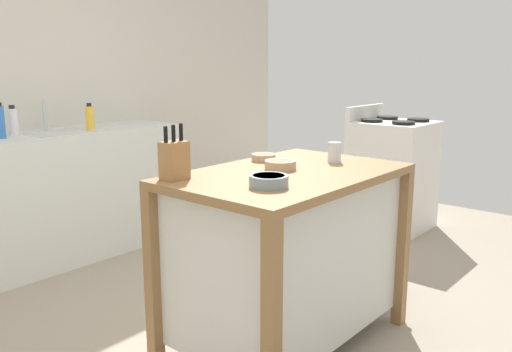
% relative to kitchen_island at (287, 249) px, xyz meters
% --- Properties ---
extents(ground_plane, '(6.75, 6.75, 0.00)m').
position_rel_kitchen_island_xyz_m(ground_plane, '(-0.20, 0.12, -0.50)').
color(ground_plane, gray).
rests_on(ground_plane, ground).
extents(wall_back, '(5.75, 0.10, 2.60)m').
position_rel_kitchen_island_xyz_m(wall_back, '(-0.20, 2.34, 0.80)').
color(wall_back, beige).
rests_on(wall_back, ground).
extents(kitchen_island, '(1.17, 0.76, 0.89)m').
position_rel_kitchen_island_xyz_m(kitchen_island, '(0.00, 0.00, 0.00)').
color(kitchen_island, olive).
rests_on(kitchen_island, ground).
extents(knife_block, '(0.11, 0.09, 0.25)m').
position_rel_kitchen_island_xyz_m(knife_block, '(-0.47, 0.28, 0.48)').
color(knife_block, '#9E7042').
rests_on(knife_block, kitchen_island).
extents(bowl_ceramic_wide, '(0.15, 0.15, 0.04)m').
position_rel_kitchen_island_xyz_m(bowl_ceramic_wide, '(0.02, 0.06, 0.41)').
color(bowl_ceramic_wide, tan).
rests_on(bowl_ceramic_wide, kitchen_island).
extents(bowl_ceramic_small, '(0.17, 0.17, 0.05)m').
position_rel_kitchen_island_xyz_m(bowl_ceramic_small, '(-0.31, -0.13, 0.42)').
color(bowl_ceramic_small, gray).
rests_on(bowl_ceramic_small, kitchen_island).
extents(bowl_stoneware_deep, '(0.13, 0.13, 0.04)m').
position_rel_kitchen_island_xyz_m(bowl_stoneware_deep, '(0.14, 0.27, 0.41)').
color(bowl_stoneware_deep, tan).
rests_on(bowl_stoneware_deep, kitchen_island).
extents(drinking_cup, '(0.07, 0.07, 0.10)m').
position_rel_kitchen_island_xyz_m(drinking_cup, '(0.36, -0.03, 0.44)').
color(drinking_cup, silver).
rests_on(drinking_cup, kitchen_island).
extents(trash_bin, '(0.36, 0.28, 0.63)m').
position_rel_kitchen_island_xyz_m(trash_bin, '(0.83, 0.09, -0.18)').
color(trash_bin, gray).
rests_on(trash_bin, ground).
extents(sink_counter, '(1.85, 0.60, 0.91)m').
position_rel_kitchen_island_xyz_m(sink_counter, '(-0.06, 1.99, -0.04)').
color(sink_counter, silver).
rests_on(sink_counter, ground).
extents(sink_faucet, '(0.02, 0.02, 0.22)m').
position_rel_kitchen_island_xyz_m(sink_faucet, '(-0.06, 2.13, 0.53)').
color(sink_faucet, '#B7BCC1').
rests_on(sink_faucet, sink_counter).
extents(bottle_dish_soap, '(0.05, 0.05, 0.23)m').
position_rel_kitchen_island_xyz_m(bottle_dish_soap, '(-0.45, 1.97, 0.53)').
color(bottle_dish_soap, blue).
rests_on(bottle_dish_soap, sink_counter).
extents(bottle_spray_cleaner, '(0.06, 0.06, 0.19)m').
position_rel_kitchen_island_xyz_m(bottle_spray_cleaner, '(0.19, 1.95, 0.51)').
color(bottle_spray_cleaner, yellow).
rests_on(bottle_spray_cleaner, sink_counter).
extents(bottle_hand_soap, '(0.06, 0.06, 0.20)m').
position_rel_kitchen_island_xyz_m(bottle_hand_soap, '(-0.33, 2.06, 0.51)').
color(bottle_hand_soap, white).
rests_on(bottle_hand_soap, sink_counter).
extents(stove, '(0.60, 0.60, 1.03)m').
position_rel_kitchen_island_xyz_m(stove, '(2.12, 0.49, -0.03)').
color(stove, white).
rests_on(stove, ground).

